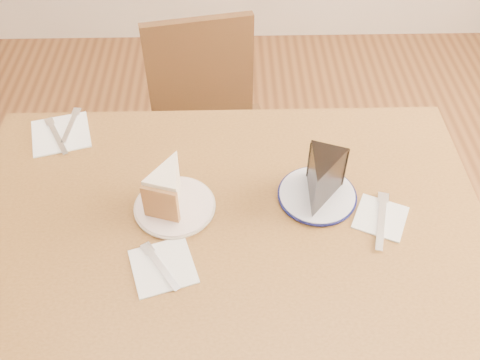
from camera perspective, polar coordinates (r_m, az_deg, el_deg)
name	(u,v)px	position (r m, az deg, el deg)	size (l,w,h in m)	color
table	(225,248)	(1.29, -1.63, -7.27)	(1.20, 0.80, 0.75)	#553617
chair_far	(209,139)	(1.83, -3.29, 4.43)	(0.49, 0.49, 0.85)	#372010
plate_cream	(175,207)	(1.25, -6.96, -2.84)	(0.18, 0.18, 0.01)	silver
plate_navy	(317,195)	(1.27, 8.22, -1.63)	(0.18, 0.18, 0.01)	white
carrot_cake	(170,185)	(1.22, -7.44, -0.53)	(0.08, 0.11, 0.09)	#F8E9CC
chocolate_cake	(321,183)	(1.22, 8.61, -0.29)	(0.09, 0.12, 0.11)	black
napkin_cream	(163,266)	(1.15, -8.21, -9.11)	(0.13, 0.13, 0.00)	white
napkin_navy	(381,218)	(1.26, 14.76, -3.89)	(0.11, 0.11, 0.00)	white
napkin_spare	(61,134)	(1.50, -18.57, 4.68)	(0.15, 0.15, 0.00)	white
fork_cream	(161,267)	(1.15, -8.44, -9.14)	(0.01, 0.14, 0.00)	silver
knife_navy	(381,221)	(1.25, 14.84, -4.26)	(0.02, 0.17, 0.00)	silver
fork_spare	(71,125)	(1.51, -17.62, 5.58)	(0.01, 0.14, 0.00)	silver
knife_spare	(57,136)	(1.49, -18.95, 4.43)	(0.01, 0.16, 0.00)	silver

